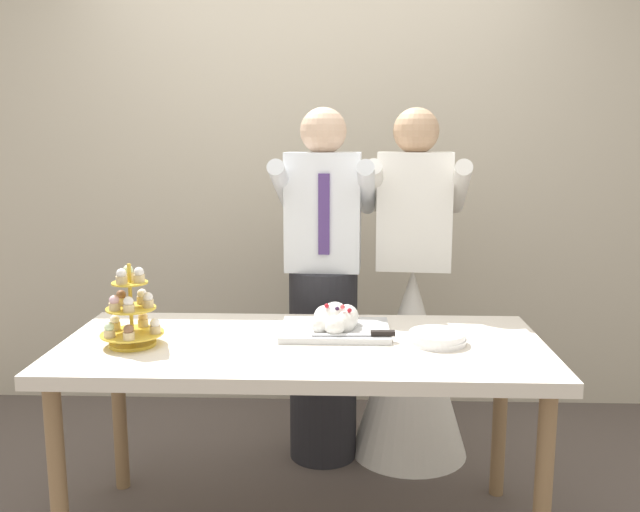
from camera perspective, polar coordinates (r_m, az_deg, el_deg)
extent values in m
cube|color=beige|center=(3.84, -0.21, 8.84)|extent=(5.20, 0.10, 2.90)
cube|color=silver|center=(2.56, -1.47, -7.77)|extent=(1.80, 0.80, 0.05)
cylinder|color=olive|center=(2.60, -21.14, -17.39)|extent=(0.06, 0.06, 0.72)
cylinder|color=olive|center=(2.51, 18.20, -18.35)|extent=(0.06, 0.06, 0.72)
cylinder|color=olive|center=(3.15, -16.50, -12.23)|extent=(0.06, 0.06, 0.72)
cylinder|color=olive|center=(3.06, 14.85, -12.75)|extent=(0.06, 0.06, 0.72)
cylinder|color=gold|center=(2.60, -15.44, -7.11)|extent=(0.17, 0.17, 0.01)
cylinder|color=gold|center=(2.57, -15.59, -3.98)|extent=(0.01, 0.01, 0.31)
cylinder|color=gold|center=(2.59, -15.48, -6.29)|extent=(0.23, 0.23, 0.01)
cylinder|color=#D1B784|center=(2.56, -13.66, -6.02)|extent=(0.04, 0.04, 0.03)
sphere|color=white|center=(2.55, -13.68, -5.50)|extent=(0.04, 0.04, 0.04)
cylinder|color=#D1B784|center=(2.66, -14.62, -5.44)|extent=(0.04, 0.04, 0.03)
sphere|color=#D6B27A|center=(2.66, -14.65, -4.94)|extent=(0.04, 0.04, 0.04)
cylinder|color=#D1B784|center=(2.65, -16.82, -5.62)|extent=(0.04, 0.04, 0.03)
sphere|color=white|center=(2.64, -16.85, -5.12)|extent=(0.04, 0.04, 0.04)
cylinder|color=#D1B784|center=(2.55, -17.25, -6.24)|extent=(0.04, 0.04, 0.03)
sphere|color=beige|center=(2.55, -17.28, -5.72)|extent=(0.04, 0.04, 0.04)
cylinder|color=#D1B784|center=(2.51, -15.75, -6.47)|extent=(0.04, 0.04, 0.03)
sphere|color=brown|center=(2.50, -15.77, -5.94)|extent=(0.04, 0.04, 0.04)
cylinder|color=gold|center=(2.57, -15.58, -4.25)|extent=(0.18, 0.18, 0.01)
cylinder|color=#D1B784|center=(2.55, -14.23, -3.88)|extent=(0.04, 0.04, 0.03)
sphere|color=white|center=(2.55, -14.25, -3.36)|extent=(0.04, 0.04, 0.04)
cylinder|color=#D1B784|center=(2.61, -14.72, -3.60)|extent=(0.04, 0.04, 0.03)
sphere|color=white|center=(2.61, -14.75, -3.09)|extent=(0.04, 0.04, 0.04)
cylinder|color=#D1B784|center=(2.62, -16.33, -3.65)|extent=(0.04, 0.04, 0.03)
sphere|color=brown|center=(2.61, -16.35, -3.14)|extent=(0.04, 0.04, 0.04)
cylinder|color=#D1B784|center=(2.54, -16.86, -4.08)|extent=(0.04, 0.04, 0.03)
sphere|color=#EAB7C6|center=(2.53, -16.89, -3.56)|extent=(0.04, 0.04, 0.04)
cylinder|color=#D1B784|center=(2.50, -15.76, -4.22)|extent=(0.04, 0.04, 0.03)
sphere|color=white|center=(2.50, -15.78, -3.69)|extent=(0.04, 0.04, 0.04)
cylinder|color=gold|center=(2.55, -15.68, -2.18)|extent=(0.13, 0.13, 0.01)
cylinder|color=#D1B784|center=(2.53, -14.93, -1.84)|extent=(0.04, 0.04, 0.03)
sphere|color=white|center=(2.52, -14.96, -1.31)|extent=(0.04, 0.04, 0.04)
cylinder|color=#D1B784|center=(2.58, -15.78, -1.65)|extent=(0.04, 0.04, 0.03)
sphere|color=beige|center=(2.58, -15.81, -1.13)|extent=(0.04, 0.04, 0.04)
cylinder|color=#D1B784|center=(2.52, -16.31, -1.95)|extent=(0.04, 0.04, 0.03)
sphere|color=white|center=(2.51, -16.34, -1.42)|extent=(0.04, 0.04, 0.04)
cube|color=silver|center=(2.66, 1.27, -6.24)|extent=(0.42, 0.31, 0.02)
sphere|color=white|center=(2.65, 2.19, -5.31)|extent=(0.09, 0.09, 0.09)
sphere|color=white|center=(2.69, 2.27, -5.06)|extent=(0.09, 0.09, 0.09)
sphere|color=white|center=(2.72, 1.29, -4.87)|extent=(0.10, 0.10, 0.10)
sphere|color=white|center=(2.69, 0.44, -5.10)|extent=(0.09, 0.09, 0.09)
sphere|color=white|center=(2.65, 0.33, -5.37)|extent=(0.08, 0.08, 0.08)
sphere|color=white|center=(2.60, 0.10, -5.73)|extent=(0.08, 0.08, 0.08)
sphere|color=white|center=(2.57, 1.24, -5.92)|extent=(0.08, 0.08, 0.08)
sphere|color=white|center=(2.61, 2.05, -5.56)|extent=(0.09, 0.09, 0.09)
sphere|color=white|center=(2.64, 1.27, -5.05)|extent=(0.11, 0.11, 0.11)
sphere|color=#2D1938|center=(2.60, 1.45, -4.46)|extent=(0.02, 0.02, 0.02)
sphere|color=#B21923|center=(2.64, 1.07, -4.30)|extent=(0.02, 0.02, 0.02)
sphere|color=#DB474C|center=(2.63, 1.50, -4.28)|extent=(0.02, 0.02, 0.02)
sphere|color=#B21923|center=(2.61, 0.56, -4.20)|extent=(0.02, 0.02, 0.02)
sphere|color=#B21923|center=(2.60, 2.49, -4.57)|extent=(0.02, 0.02, 0.02)
sphere|color=#DB474C|center=(2.59, 1.90, -4.28)|extent=(0.02, 0.02, 0.02)
sphere|color=#2D1938|center=(2.63, 1.26, -4.15)|extent=(0.02, 0.02, 0.02)
cube|color=silver|center=(2.54, 1.91, -6.62)|extent=(0.23, 0.03, 0.00)
cube|color=black|center=(2.55, 5.30, -6.47)|extent=(0.09, 0.03, 0.02)
cylinder|color=white|center=(2.57, 9.83, -7.13)|extent=(0.21, 0.21, 0.01)
cylinder|color=white|center=(2.57, 9.90, -6.91)|extent=(0.21, 0.21, 0.01)
cylinder|color=white|center=(2.56, 9.81, -6.69)|extent=(0.21, 0.21, 0.01)
cylinder|color=white|center=(2.56, 9.82, -6.44)|extent=(0.21, 0.21, 0.01)
cylinder|color=#232328|center=(3.27, 0.27, -9.07)|extent=(0.32, 0.32, 0.92)
cube|color=white|center=(3.11, 0.28, 3.73)|extent=(0.35, 0.22, 0.54)
sphere|color=#D8B293|center=(3.09, 0.28, 10.46)|extent=(0.21, 0.21, 0.21)
cylinder|color=white|center=(3.12, -3.08, 5.73)|extent=(0.10, 0.49, 0.28)
cylinder|color=white|center=(3.09, 3.94, 5.68)|extent=(0.10, 0.49, 0.28)
cube|color=#4C3372|center=(3.01, 0.33, 3.51)|extent=(0.05, 0.01, 0.36)
cone|color=white|center=(3.33, 7.61, -8.81)|extent=(0.56, 0.56, 0.92)
cube|color=white|center=(3.17, 7.92, 3.76)|extent=(0.36, 0.23, 0.54)
sphere|color=tan|center=(3.15, 8.08, 10.36)|extent=(0.21, 0.21, 0.21)
cylinder|color=white|center=(3.17, 4.71, 5.78)|extent=(0.12, 0.49, 0.28)
cylinder|color=white|center=(3.17, 11.62, 5.61)|extent=(0.12, 0.49, 0.28)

